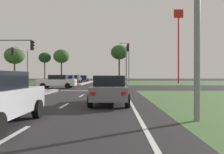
{
  "coord_description": "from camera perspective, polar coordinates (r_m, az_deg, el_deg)",
  "views": [
    {
      "loc": [
        6.05,
        -1.1,
        1.47
      ],
      "look_at": [
        5.44,
        35.33,
        1.3
      ],
      "focal_mm": 39.54,
      "sensor_mm": 36.0,
      "label": 1
    }
  ],
  "objects": [
    {
      "name": "ground_plane",
      "position": [
        31.72,
        -10.04,
        -2.39
      ],
      "size": [
        200.0,
        200.0,
        0.0
      ],
      "primitive_type": "plane",
      "color": "#282628"
    },
    {
      "name": "grass_verge_far_right",
      "position": [
        58.93,
        20.25,
        -1.17
      ],
      "size": [
        35.0,
        35.0,
        0.01
      ],
      "primitive_type": "cube",
      "color": "#476B38",
      "rests_on": "ground"
    },
    {
      "name": "median_island_far",
      "position": [
        56.45,
        -5.19,
        -1.15
      ],
      "size": [
        1.2,
        36.0,
        0.14
      ],
      "primitive_type": "cube",
      "color": "#ADA89E",
      "rests_on": "ground"
    },
    {
      "name": "lane_dash_near",
      "position": [
        6.77,
        -21.72,
        -12.25
      ],
      "size": [
        0.14,
        2.0,
        0.01
      ],
      "primitive_type": "cube",
      "color": "silver",
      "rests_on": "ground"
    },
    {
      "name": "lane_dash_second",
      "position": [
        12.45,
        -10.94,
        -6.49
      ],
      "size": [
        0.14,
        2.0,
        0.01
      ],
      "primitive_type": "cube",
      "color": "silver",
      "rests_on": "ground"
    },
    {
      "name": "lane_dash_third",
      "position": [
        18.34,
        -7.06,
        -4.31
      ],
      "size": [
        0.14,
        2.0,
        0.01
      ],
      "primitive_type": "cube",
      "color": "silver",
      "rests_on": "ground"
    },
    {
      "name": "lane_dash_fourth",
      "position": [
        24.28,
        -5.07,
        -3.19
      ],
      "size": [
        0.14,
        2.0,
        0.01
      ],
      "primitive_type": "cube",
      "color": "silver",
      "rests_on": "ground"
    },
    {
      "name": "lane_dash_fifth",
      "position": [
        30.24,
        -3.88,
        -2.5
      ],
      "size": [
        0.14,
        2.0,
        0.01
      ],
      "primitive_type": "cube",
      "color": "silver",
      "rests_on": "ground"
    },
    {
      "name": "edge_line_right",
      "position": [
        13.21,
        4.45,
        -6.1
      ],
      "size": [
        0.14,
        24.0,
        0.01
      ],
      "primitive_type": "cube",
      "color": "silver",
      "rests_on": "ground"
    },
    {
      "name": "stop_bar_near",
      "position": [
        24.25,
        -4.37,
        -3.19
      ],
      "size": [
        6.4,
        0.5,
        0.01
      ],
      "primitive_type": "cube",
      "color": "silver",
      "rests_on": "ground"
    },
    {
      "name": "crosswalk_bar_second",
      "position": [
        28.3,
        -22.6,
        -2.72
      ],
      "size": [
        0.7,
        2.8,
        0.01
      ],
      "primitive_type": "cube",
      "color": "silver",
      "rests_on": "ground"
    },
    {
      "name": "crosswalk_bar_third",
      "position": [
        27.86,
        -20.43,
        -2.76
      ],
      "size": [
        0.7,
        2.8,
        0.01
      ],
      "primitive_type": "cube",
      "color": "silver",
      "rests_on": "ground"
    },
    {
      "name": "crosswalk_bar_fourth",
      "position": [
        27.46,
        -18.19,
        -2.8
      ],
      "size": [
        0.7,
        2.8,
        0.01
      ],
      "primitive_type": "cube",
      "color": "silver",
      "rests_on": "ground"
    },
    {
      "name": "crosswalk_bar_fifth",
      "position": [
        27.11,
        -15.89,
        -2.84
      ],
      "size": [
        0.7,
        2.8,
        0.01
      ],
      "primitive_type": "cube",
      "color": "silver",
      "rests_on": "ground"
    },
    {
      "name": "crosswalk_bar_sixth",
      "position": [
        26.8,
        -13.53,
        -2.87
      ],
      "size": [
        0.7,
        2.8,
        0.01
      ],
      "primitive_type": "cube",
      "color": "silver",
      "rests_on": "ground"
    },
    {
      "name": "car_teal_near",
      "position": [
        51.1,
        -8.35,
        -0.45
      ],
      "size": [
        2.04,
        4.35,
        1.62
      ],
      "rotation": [
        0.0,
        0.0,
        3.14
      ],
      "color": "#19565B",
      "rests_on": "ground"
    },
    {
      "name": "car_grey_second",
      "position": [
        12.81,
        -0.55,
        -2.9
      ],
      "size": [
        1.94,
        4.55,
        1.49
      ],
      "color": "slate",
      "rests_on": "ground"
    },
    {
      "name": "car_white_third",
      "position": [
        29.88,
        -12.53,
        -1.01
      ],
      "size": [
        4.51,
        2.03,
        1.58
      ],
      "rotation": [
        0.0,
        0.0,
        1.57
      ],
      "color": "silver",
      "rests_on": "ground"
    },
    {
      "name": "car_navy_fifth",
      "position": [
        63.55,
        -6.6,
        -0.32
      ],
      "size": [
        1.98,
        4.62,
        1.59
      ],
      "rotation": [
        0.0,
        0.0,
        3.14
      ],
      "color": "#161E47",
      "rests_on": "ground"
    },
    {
      "name": "car_blue_sixth",
      "position": [
        44.81,
        -9.94,
        -0.58
      ],
      "size": [
        2.02,
        4.34,
        1.58
      ],
      "rotation": [
        0.0,
        0.0,
        3.14
      ],
      "color": "navy",
      "rests_on": "ground"
    },
    {
      "name": "traffic_signal_near_left",
      "position": [
        27.18,
        -24.24,
        4.98
      ],
      "size": [
        5.59,
        0.32,
        5.29
      ],
      "color": "gray",
      "rests_on": "ground"
    },
    {
      "name": "traffic_signal_far_left",
      "position": [
        38.16,
        -20.04,
        3.81
      ],
      "size": [
        0.32,
        5.75,
        5.47
      ],
      "color": "gray",
      "rests_on": "ground"
    },
    {
      "name": "traffic_signal_far_right",
      "position": [
        35.8,
        3.46,
        4.56
      ],
      "size": [
        0.32,
        5.7,
        5.95
      ],
      "color": "gray",
      "rests_on": "ground"
    },
    {
      "name": "street_lamp_third",
      "position": [
        51.18,
        3.73,
        3.87
      ],
      "size": [
        2.08,
        1.06,
        8.3
      ],
      "color": "gray",
      "rests_on": "ground"
    },
    {
      "name": "pedestrian_at_median",
      "position": [
        39.98,
        -7.82,
        -0.16
      ],
      "size": [
        0.34,
        0.34,
        1.7
      ],
      "rotation": [
        0.0,
        0.0,
        1.06
      ],
      "color": "maroon",
      "rests_on": "median_island_far"
    },
    {
      "name": "fastfood_pole_sign",
      "position": [
        50.96,
        15.11,
        10.26
      ],
      "size": [
        1.8,
        0.4,
        14.49
      ],
      "color": "red",
      "rests_on": "ground"
    },
    {
      "name": "treeline_near",
      "position": [
        71.87,
        -21.6,
        4.62
      ],
      "size": [
        5.39,
        5.39,
        9.26
      ],
      "color": "#423323",
      "rests_on": "ground"
    },
    {
      "name": "treeline_second",
      "position": [
        71.18,
        -15.29,
        4.29
      ],
      "size": [
        3.35,
        3.35,
        7.96
      ],
      "color": "#423323",
      "rests_on": "ground"
    },
    {
      "name": "treeline_third",
      "position": [
        70.53,
        -11.61,
        4.7
      ],
      "size": [
        4.48,
        4.48,
        8.87
      ],
      "color": "#423323",
      "rests_on": "ground"
    },
    {
      "name": "treeline_fourth",
      "position": [
        63.9,
        1.69,
        5.68
      ],
      "size": [
        4.37,
        4.37,
        9.41
      ],
      "color": "#423323",
      "rests_on": "ground"
    }
  ]
}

